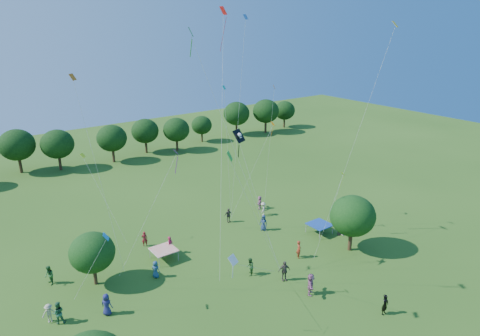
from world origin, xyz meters
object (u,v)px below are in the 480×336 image
Objects in this scene: near_tree_north at (92,252)px; tent_blue at (320,224)px; near_tree_east at (353,216)px; tent_red_stripe at (164,250)px; man_in_black at (385,305)px; red_high_kite at (223,55)px; pirate_kite at (240,139)px.

tent_blue is at bearing -12.55° from near_tree_north.
near_tree_north is at bearing 157.47° from near_tree_east.
man_in_black is at bearing -59.96° from tent_red_stripe.
man_in_black is at bearing -124.61° from near_tree_east.
red_high_kite is at bearing 159.47° from tent_blue.
red_high_kite is (-9.61, 7.91, 15.12)m from near_tree_east.
tent_blue is 1.27× the size of man_in_black.
tent_blue is at bearing -20.53° from red_high_kite.
pirate_kite reaches higher than tent_blue.
near_tree_east reaches higher than tent_red_stripe.
near_tree_north is 0.22× the size of red_high_kite.
man_in_black is 24.41m from red_high_kite.
tent_blue is at bearing 56.73° from man_in_black.
tent_blue is 0.18× the size of pirate_kite.
near_tree_east is 0.27× the size of red_high_kite.
near_tree_east is 19.58m from red_high_kite.
man_in_black is (-5.59, -8.11, -2.86)m from near_tree_east.
tent_red_stripe is 1.00× the size of tent_blue.
pirate_kite is (11.32, -5.77, 9.40)m from near_tree_north.
near_tree_east is 3.31× the size of man_in_black.
near_tree_east is 2.61× the size of tent_red_stripe.
tent_red_stripe is (6.61, 0.12, -2.07)m from near_tree_north.
tent_red_stripe is at bearing 149.16° from near_tree_east.
tent_blue is 16.00m from pirate_kite.
tent_blue is at bearing 88.13° from near_tree_east.
tent_blue is (15.84, -5.11, 0.00)m from tent_red_stripe.
pirate_kite is 0.55× the size of red_high_kite.
man_in_black is at bearing -46.08° from near_tree_north.
tent_blue is 20.63m from red_high_kite.
near_tree_east is at bearing -30.84° from tent_red_stripe.
man_in_black is at bearing -75.93° from red_high_kite.
near_tree_east is 18.48m from tent_red_stripe.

